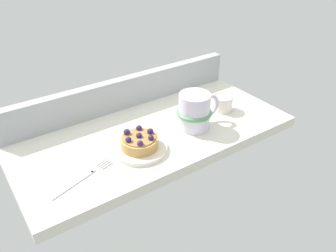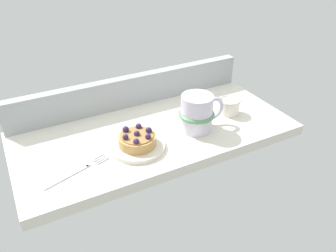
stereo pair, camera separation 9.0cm
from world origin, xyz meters
TOP-DOWN VIEW (x-y plane):
  - ground_plane at (0.00, 0.00)cm, footprint 76.26×35.92cm
  - window_rail_back at (0.00, 16.43)cm, footprint 74.73×3.05cm
  - dessert_plate at (-7.86, -6.12)cm, footprint 13.95×13.95cm
  - raspberry_tart at (-7.86, -6.10)cm, footprint 9.48×9.48cm
  - coffee_mug at (10.44, -5.25)cm, footprint 13.74×9.90cm
  - dessert_fork at (-23.95, -8.25)cm, footprint 16.64×6.73cm
  - sugar_bowl at (23.49, -2.41)cm, footprint 6.29×6.29cm

SIDE VIEW (x-z plane):
  - ground_plane at x=0.00cm, z-range -2.93..0.00cm
  - dessert_fork at x=-23.95cm, z-range 0.00..0.60cm
  - dessert_plate at x=-7.86cm, z-range -0.04..1.14cm
  - sugar_bowl at x=23.49cm, z-range 0.15..4.89cm
  - raspberry_tart at x=-7.86cm, z-range 0.65..4.91cm
  - window_rail_back at x=0.00cm, z-range 0.00..9.47cm
  - coffee_mug at x=10.44cm, z-range -0.05..10.25cm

